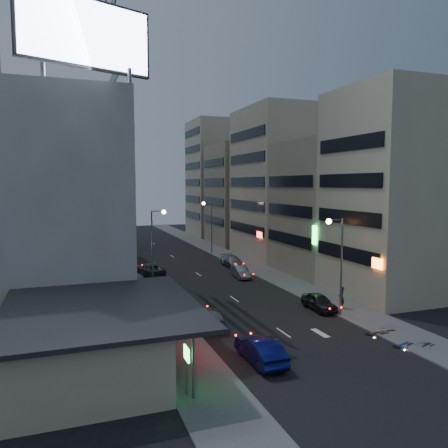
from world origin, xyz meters
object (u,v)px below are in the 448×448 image
road_car_blue (260,350)px  scooter_black_a (430,336)px  parked_car_left (150,269)px  scooter_silver_b (391,321)px  parked_car_right_mid (241,272)px  parked_car_right_far (233,261)px  road_car_silver (210,317)px  scooter_silver_a (425,334)px  scooter_black_b (384,323)px  person (341,297)px  scooter_blue (407,334)px  parked_car_right_near (319,302)px

road_car_blue → scooter_black_a: road_car_blue is taller
parked_car_left → scooter_silver_b: 28.86m
parked_car_right_mid → parked_car_right_far: 6.74m
road_car_silver → scooter_silver_b: 13.62m
scooter_black_a → scooter_silver_a: 0.39m
scooter_silver_a → scooter_black_b: (-1.27, 2.61, 0.07)m
parked_car_left → parked_car_right_far: bearing=-177.7°
parked_car_right_far → parked_car_right_mid: bearing=-104.3°
parked_car_right_far → person: bearing=-86.4°
road_car_silver → parked_car_right_far: bearing=-109.3°
road_car_silver → parked_car_left: bearing=-81.3°
person → scooter_black_a: (0.70, -9.19, -0.45)m
parked_car_right_mid → scooter_silver_a: (4.09, -23.65, -0.03)m
parked_car_right_mid → road_car_silver: 17.52m
person → scooter_blue: bearing=51.3°
scooter_black_a → scooter_black_b: scooter_black_b is taller
person → scooter_black_b: 6.23m
scooter_silver_a → scooter_blue: 1.28m
parked_car_right_near → scooter_silver_a: 9.61m
road_car_silver → scooter_black_b: (11.54, -5.85, 0.04)m
parked_car_right_near → scooter_silver_b: size_ratio=2.13×
person → scooter_blue: size_ratio=1.01×
parked_car_right_mid → person: person is taller
road_car_blue → person: person is taller
scooter_silver_a → scooter_black_b: 2.91m
parked_car_left → scooter_black_b: size_ratio=2.70×
road_car_silver → scooter_black_a: 15.62m
parked_car_right_near → parked_car_right_far: (0.00, 20.98, 0.01)m
parked_car_left → scooter_silver_a: parked_car_left is taller
parked_car_right_near → road_car_blue: road_car_blue is taller
road_car_silver → scooter_black_a: (12.87, -8.84, -0.07)m
scooter_blue → parked_car_right_mid: bearing=-9.6°
parked_car_right_near → parked_car_left: parked_car_left is taller
road_car_blue → parked_car_right_near: bearing=-138.6°
road_car_blue → person: bearing=-145.3°
parked_car_right_near → scooter_blue: size_ratio=2.24×
parked_car_left → road_car_blue: bearing=87.0°
person → scooter_silver_b: 5.91m
road_car_silver → scooter_silver_b: bearing=161.8°
parked_car_right_mid → scooter_silver_b: bearing=-74.9°
scooter_silver_a → scooter_silver_b: (-0.38, 2.91, 0.07)m
road_car_silver → scooter_blue: (11.59, -8.13, 0.00)m
road_car_blue → road_car_silver: bearing=-84.4°
parked_car_right_near → road_car_silver: size_ratio=0.88×
scooter_silver_b → scooter_black_b: bearing=111.8°
parked_car_left → parked_car_right_near: bearing=113.6°
scooter_blue → scooter_black_b: 2.28m
parked_car_left → scooter_black_b: bearing=109.2°
scooter_silver_b → scooter_silver_a: bearing=-169.0°
parked_car_left → scooter_black_a: bearing=109.0°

